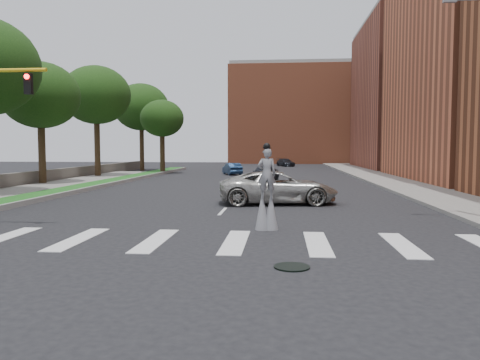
{
  "coord_description": "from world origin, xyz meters",
  "views": [
    {
      "loc": [
        2.72,
        -13.5,
        2.99
      ],
      "look_at": [
        1.1,
        4.83,
        1.7
      ],
      "focal_mm": 35.0,
      "sensor_mm": 36.0,
      "label": 1
    }
  ],
  "objects": [
    {
      "name": "car_near",
      "position": [
        1.25,
        26.88,
        0.73
      ],
      "size": [
        2.87,
        4.62,
        1.47
      ],
      "primitive_type": "imported",
      "rotation": [
        0.0,
        0.0,
        -0.28
      ],
      "color": "black",
      "rests_on": "ground"
    },
    {
      "name": "tree_6",
      "position": [
        -10.8,
        38.82,
        6.22
      ],
      "size": [
        4.93,
        4.93,
        8.37
      ],
      "color": "black",
      "rests_on": "ground"
    },
    {
      "name": "tree_4",
      "position": [
        -15.47,
        31.46,
        8.09
      ],
      "size": [
        6.72,
        6.72,
        10.99
      ],
      "color": "black",
      "rests_on": "ground"
    },
    {
      "name": "car_mid",
      "position": [
        -2.63,
        37.19,
        0.64
      ],
      "size": [
        2.66,
        4.13,
        1.29
      ],
      "primitive_type": "imported",
      "rotation": [
        0.0,
        0.0,
        3.51
      ],
      "color": "navy",
      "rests_on": "ground"
    },
    {
      "name": "stilt_performer",
      "position": [
        2.2,
        3.33,
        1.28
      ],
      "size": [
        0.84,
        0.56,
        3.15
      ],
      "rotation": [
        0.0,
        0.0,
        3.25
      ],
      "color": "black",
      "rests_on": "ground"
    },
    {
      "name": "ground_plane",
      "position": [
        0.0,
        0.0,
        0.0
      ],
      "size": [
        160.0,
        160.0,
        0.0
      ],
      "primitive_type": "plane",
      "color": "black",
      "rests_on": "ground"
    },
    {
      "name": "sidewalk_right",
      "position": [
        12.5,
        25.0,
        0.09
      ],
      "size": [
        5.0,
        90.0,
        0.18
      ],
      "primitive_type": "cube",
      "color": "slate",
      "rests_on": "ground"
    },
    {
      "name": "stone_wall",
      "position": [
        -17.0,
        22.0,
        0.55
      ],
      "size": [
        0.5,
        56.0,
        1.1
      ],
      "primitive_type": "cube",
      "color": "#59534C",
      "rests_on": "ground"
    },
    {
      "name": "tree_3",
      "position": [
        -16.13,
        21.93,
        7.03
      ],
      "size": [
        6.11,
        6.11,
        9.67
      ],
      "color": "black",
      "rests_on": "ground"
    },
    {
      "name": "median_curb",
      "position": [
        -10.45,
        20.0,
        0.14
      ],
      "size": [
        0.2,
        60.0,
        0.28
      ],
      "primitive_type": "cube",
      "color": "gray",
      "rests_on": "ground"
    },
    {
      "name": "suv_crossing",
      "position": [
        2.55,
        11.25,
        0.87
      ],
      "size": [
        6.56,
        3.65,
        1.74
      ],
      "primitive_type": "imported",
      "rotation": [
        0.0,
        0.0,
        1.7
      ],
      "color": "#B1AFA7",
      "rests_on": "ground"
    },
    {
      "name": "tree_5",
      "position": [
        -15.13,
        45.21,
        8.09
      ],
      "size": [
        7.02,
        7.02,
        11.1
      ],
      "color": "black",
      "rests_on": "ground"
    },
    {
      "name": "building_backdrop",
      "position": [
        6.0,
        78.0,
        9.0
      ],
      "size": [
        26.0,
        14.0,
        18.0
      ],
      "primitive_type": "cube",
      "color": "#BA5C3A",
      "rests_on": "ground"
    },
    {
      "name": "manhole",
      "position": [
        3.0,
        -2.0,
        0.02
      ],
      "size": [
        0.9,
        0.9,
        0.04
      ],
      "primitive_type": "cylinder",
      "color": "black",
      "rests_on": "ground"
    },
    {
      "name": "grass_median",
      "position": [
        -11.5,
        20.0,
        0.12
      ],
      "size": [
        2.0,
        60.0,
        0.25
      ],
      "primitive_type": "cube",
      "color": "#175319",
      "rests_on": "ground"
    },
    {
      "name": "building_far",
      "position": [
        22.0,
        54.0,
        10.0
      ],
      "size": [
        16.0,
        22.0,
        20.0
      ],
      "primitive_type": "cube",
      "color": "brown",
      "rests_on": "ground"
    },
    {
      "name": "car_far",
      "position": [
        3.38,
        60.44,
        0.61
      ],
      "size": [
        3.31,
        4.54,
        1.22
      ],
      "primitive_type": "imported",
      "rotation": [
        0.0,
        0.0,
        0.43
      ],
      "color": "black",
      "rests_on": "ground"
    }
  ]
}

